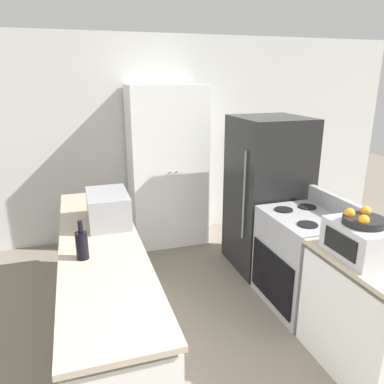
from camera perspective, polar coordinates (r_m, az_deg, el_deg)
name	(u,v)px	position (r m, az deg, el deg)	size (l,w,h in m)	color
wall_back	(155,139)	(4.99, -5.67, 8.01)	(7.00, 0.06, 2.60)	silver
counter_left	(104,294)	(3.17, -13.21, -14.94)	(0.60, 2.61, 0.90)	silver
counter_right	(368,316)	(3.13, 25.25, -16.73)	(0.60, 0.87, 0.90)	silver
pantry_cabinet	(167,166)	(4.75, -3.78, 3.90)	(0.94, 0.59, 2.00)	white
stove	(303,260)	(3.70, 16.58, -9.87)	(0.66, 0.80, 1.06)	#9E9EA3
refrigerator	(267,194)	(4.22, 11.34, -0.33)	(0.76, 0.77, 1.69)	black
microwave	(108,208)	(3.24, -12.65, -2.39)	(0.34, 0.50, 0.27)	#939399
wine_bottle	(82,245)	(2.68, -16.42, -7.68)	(0.08, 0.08, 0.28)	black
toaster_oven	(360,241)	(2.84, 24.24, -6.76)	(0.33, 0.45, 0.24)	#B2B2B7
fruit_bowl	(363,220)	(2.78, 24.61, -3.85)	(0.28, 0.28, 0.10)	black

